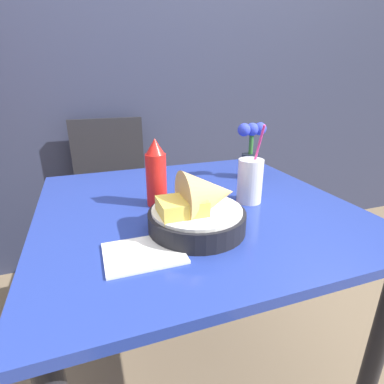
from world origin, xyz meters
The scene contains 9 objects.
ground_plane centered at (0.00, 0.00, 0.00)m, with size 12.00×12.00×0.00m, color #7A664C.
wall_window centered at (0.00, 1.08, 1.30)m, with size 7.00×0.06×2.60m.
dining_table centered at (0.00, 0.00, 0.65)m, with size 0.91×0.89×0.77m.
chair_far_window centered at (-0.18, 0.87, 0.55)m, with size 0.40×0.40×0.93m.
food_basket centered at (-0.04, -0.16, 0.83)m, with size 0.24×0.24×0.16m.
ketchup_bottle centered at (-0.11, 0.04, 0.87)m, with size 0.06×0.06×0.20m.
drink_cup centered at (0.17, -0.04, 0.84)m, with size 0.08×0.08×0.24m.
flower_vase centered at (0.29, 0.18, 0.88)m, with size 0.11×0.06×0.21m.
napkin centered at (-0.20, -0.23, 0.77)m, with size 0.17×0.14×0.01m.
Camera 1 is at (-0.29, -0.79, 1.13)m, focal length 28.00 mm.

